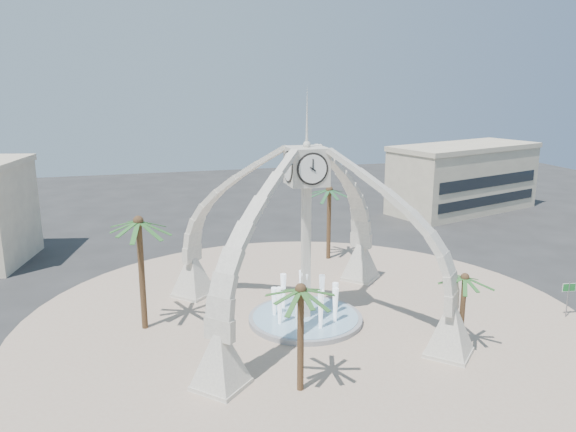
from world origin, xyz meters
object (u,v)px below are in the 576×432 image
object	(u,v)px
fountain	(305,318)
palm_north	(329,191)
street_sign	(569,292)
palm_west	(138,223)
clock_tower	(306,233)
palm_south	(301,291)
palm_east	(465,279)

from	to	relation	value
fountain	palm_north	world-z (taller)	palm_north
fountain	street_sign	size ratio (longest dim) A/B	2.94
palm_west	fountain	bearing A→B (deg)	-9.60
clock_tower	palm_south	size ratio (longest dim) A/B	2.70
palm_east	street_sign	xyz separation A→B (m)	(10.10, 2.40, -2.82)
palm_north	street_sign	distance (m)	21.58
palm_east	palm_south	world-z (taller)	palm_south
palm_west	palm_south	bearing A→B (deg)	-52.45
palm_west	street_sign	world-z (taller)	palm_west
fountain	palm_east	size ratio (longest dim) A/B	1.46
palm_west	palm_east	bearing A→B (deg)	-24.17
street_sign	palm_south	bearing A→B (deg)	-159.85
palm_east	palm_west	world-z (taller)	palm_west
clock_tower	palm_east	xyz separation A→B (m)	(8.09, -6.69, -1.72)
palm_east	palm_west	xyz separation A→B (m)	(-19.02, 8.54, 2.69)
street_sign	palm_west	bearing A→B (deg)	176.87
fountain	palm_north	bearing A→B (deg)	64.27
palm_north	street_sign	xyz separation A→B (m)	(11.88, -17.40, -4.67)
palm_west	palm_north	size ratio (longest dim) A/B	1.12
palm_north	palm_west	bearing A→B (deg)	-146.84
clock_tower	fountain	size ratio (longest dim) A/B	2.24
palm_east	palm_west	distance (m)	21.02
fountain	palm_east	world-z (taller)	palm_east
clock_tower	palm_east	bearing A→B (deg)	-39.57
clock_tower	palm_west	xyz separation A→B (m)	(-10.92, 1.85, 0.97)
palm_east	palm_north	distance (m)	19.97
clock_tower	palm_north	size ratio (longest dim) A/B	2.39
fountain	palm_east	xyz separation A→B (m)	(8.09, -6.69, 4.48)
palm_west	street_sign	distance (m)	30.27
palm_north	palm_south	size ratio (longest dim) A/B	1.13
palm_east	fountain	bearing A→B (deg)	140.43
palm_west	palm_north	distance (m)	20.61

